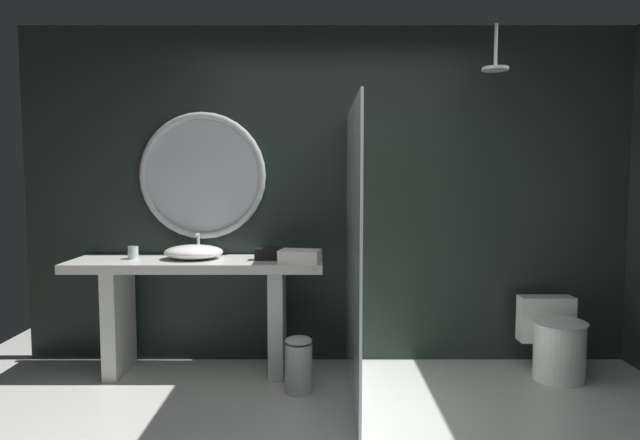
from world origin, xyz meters
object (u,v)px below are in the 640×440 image
object	(u,v)px
vessel_sink	(194,252)
toilet	(556,341)
tissue_box	(268,254)
folded_hand_towel	(300,256)
round_wall_mirror	(203,176)
tumbler_cup	(134,253)
rain_shower_head	(496,64)
waste_bin	(299,364)

from	to	relation	value
vessel_sink	toilet	world-z (taller)	vessel_sink
tissue_box	vessel_sink	bearing A→B (deg)	175.53
toilet	folded_hand_towel	distance (m)	1.96
folded_hand_towel	round_wall_mirror	bearing A→B (deg)	151.94
tumbler_cup	folded_hand_towel	xyz separation A→B (m)	(1.24, -0.19, -0.00)
vessel_sink	toilet	bearing A→B (deg)	-2.44
rain_shower_head	tissue_box	bearing A→B (deg)	175.39
vessel_sink	toilet	distance (m)	2.72
vessel_sink	folded_hand_towel	distance (m)	0.81
vessel_sink	waste_bin	distance (m)	1.14
tumbler_cup	rain_shower_head	size ratio (longest dim) A/B	0.30
round_wall_mirror	waste_bin	world-z (taller)	round_wall_mirror
toilet	rain_shower_head	bearing A→B (deg)	-173.45
toilet	tumbler_cup	bearing A→B (deg)	177.86
rain_shower_head	toilet	bearing A→B (deg)	6.55
tumbler_cup	toilet	world-z (taller)	tumbler_cup
tissue_box	rain_shower_head	xyz separation A→B (m)	(1.59, -0.13, 1.34)
tumbler_cup	round_wall_mirror	world-z (taller)	round_wall_mirror
rain_shower_head	folded_hand_towel	distance (m)	1.90
tissue_box	round_wall_mirror	size ratio (longest dim) A/B	0.18
tumbler_cup	folded_hand_towel	distance (m)	1.25
rain_shower_head	waste_bin	xyz separation A→B (m)	(-1.35, -0.24, -2.03)
tumbler_cup	rain_shower_head	bearing A→B (deg)	-3.84
tumbler_cup	folded_hand_towel	world-z (taller)	same
tumbler_cup	round_wall_mirror	bearing A→B (deg)	24.27
vessel_sink	round_wall_mirror	size ratio (longest dim) A/B	0.44
waste_bin	folded_hand_towel	world-z (taller)	folded_hand_towel
toilet	waste_bin	distance (m)	1.88
toilet	round_wall_mirror	bearing A→B (deg)	172.79
tissue_box	waste_bin	distance (m)	0.82
round_wall_mirror	vessel_sink	bearing A→B (deg)	-97.80
tissue_box	round_wall_mirror	distance (m)	0.81
folded_hand_towel	vessel_sink	bearing A→B (deg)	166.65
tumbler_cup	round_wall_mirror	xyz separation A→B (m)	(0.48, 0.22, 0.57)
tumbler_cup	tissue_box	bearing A→B (deg)	-2.60
toilet	waste_bin	size ratio (longest dim) A/B	1.43
rain_shower_head	folded_hand_towel	bearing A→B (deg)	-179.30
round_wall_mirror	toilet	distance (m)	2.90
vessel_sink	folded_hand_towel	size ratio (longest dim) A/B	1.55
tumbler_cup	tissue_box	distance (m)	1.00
tumbler_cup	rain_shower_head	world-z (taller)	rain_shower_head
vessel_sink	waste_bin	bearing A→B (deg)	-27.63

